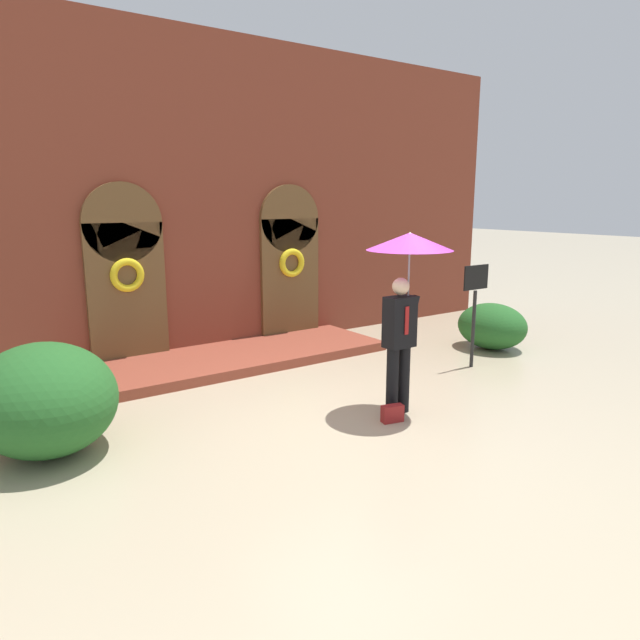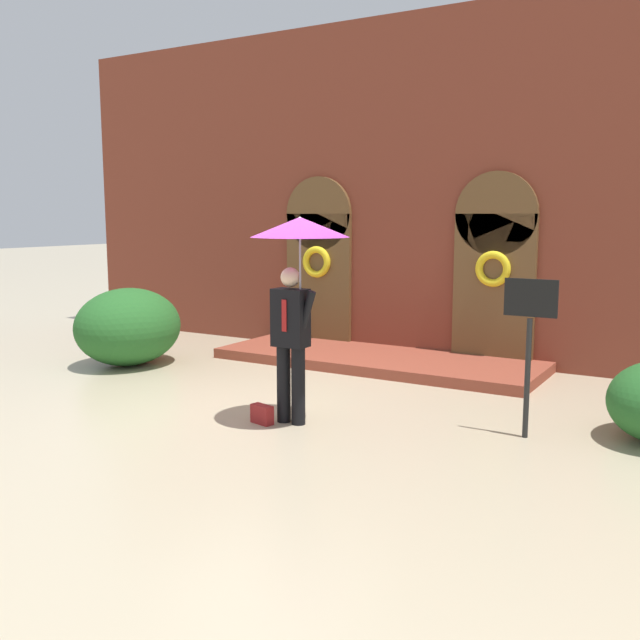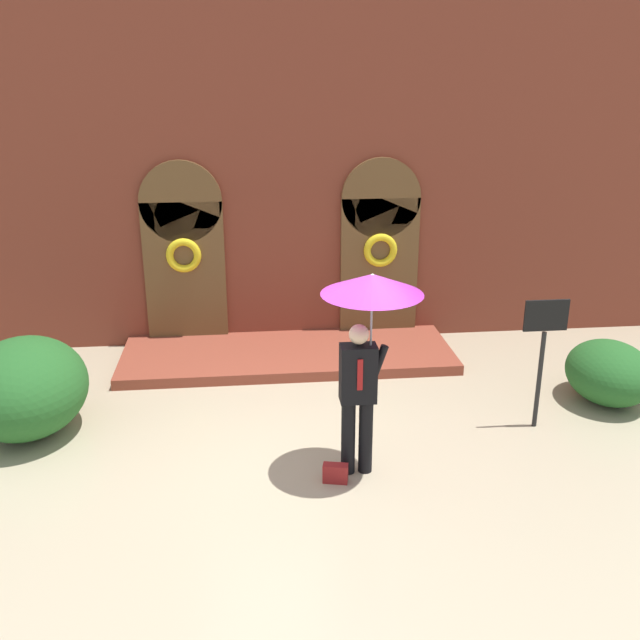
# 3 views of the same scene
# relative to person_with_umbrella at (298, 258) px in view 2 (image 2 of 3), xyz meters

# --- Properties ---
(ground_plane) EXTENTS (80.00, 80.00, 0.00)m
(ground_plane) POSITION_rel_person_with_umbrella_xyz_m (-0.68, 0.34, -1.91)
(ground_plane) COLOR tan
(building_facade) EXTENTS (14.00, 2.30, 5.60)m
(building_facade) POSITION_rel_person_with_umbrella_xyz_m (-0.68, 4.49, 0.77)
(building_facade) COLOR brown
(building_facade) RESTS_ON ground
(person_with_umbrella) EXTENTS (1.10, 1.10, 2.36)m
(person_with_umbrella) POSITION_rel_person_with_umbrella_xyz_m (0.00, 0.00, 0.00)
(person_with_umbrella) COLOR black
(person_with_umbrella) RESTS_ON ground
(handbag) EXTENTS (0.30, 0.18, 0.22)m
(handbag) POSITION_rel_person_with_umbrella_xyz_m (-0.37, -0.20, -1.80)
(handbag) COLOR maroon
(handbag) RESTS_ON ground
(sign_post) EXTENTS (0.56, 0.06, 1.72)m
(sign_post) POSITION_rel_person_with_umbrella_xyz_m (2.37, 0.85, -0.75)
(sign_post) COLOR black
(sign_post) RESTS_ON ground
(shrub_left) EXTENTS (1.53, 1.78, 1.23)m
(shrub_left) POSITION_rel_person_with_umbrella_xyz_m (-4.09, 1.38, -1.30)
(shrub_left) COLOR #235B23
(shrub_left) RESTS_ON ground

